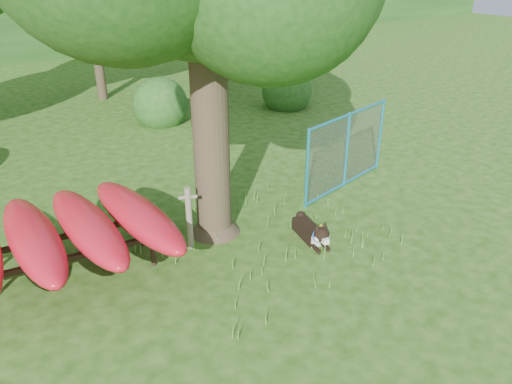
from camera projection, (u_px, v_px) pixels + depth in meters
ground at (286, 269)px, 8.90m from camera, size 80.00×80.00×0.00m
wooden_post at (189, 216)px, 9.27m from camera, size 0.34×0.19×1.26m
kayak_rack at (61, 232)px, 8.36m from camera, size 3.50×3.67×1.13m
husky_dog at (312, 232)px, 9.66m from camera, size 0.55×1.24×0.57m
fence_section at (347, 150)px, 11.66m from camera, size 3.08×0.69×3.04m
wildflower_clump at (320, 227)px, 9.93m from camera, size 0.09×0.08×0.20m
shrub_right at (286, 107)px, 18.17m from camera, size 1.80×1.80×1.80m
shrub_mid at (162, 122)px, 16.52m from camera, size 1.80×1.80×1.80m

